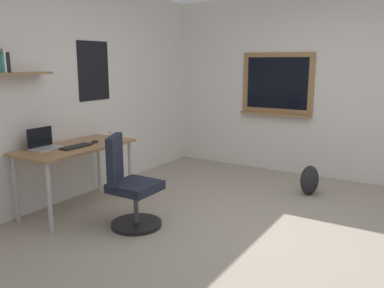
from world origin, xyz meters
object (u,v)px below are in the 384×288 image
backpack (309,180)px  computer_mouse (95,142)px  keyboard (76,147)px  coffee_mug (112,134)px  laptop (44,144)px  desk (76,152)px  office_chair (129,188)px

backpack → computer_mouse: bearing=129.9°
keyboard → computer_mouse: computer_mouse is taller
computer_mouse → coffee_mug: bearing=8.1°
laptop → desk: bearing=-27.1°
backpack → coffee_mug: bearing=122.9°
coffee_mug → keyboard: bearing=-175.5°
desk → office_chair: 0.87m
office_chair → desk: bearing=85.2°
coffee_mug → computer_mouse: bearing=-171.9°
office_chair → computer_mouse: 0.87m
computer_mouse → backpack: 2.72m
computer_mouse → laptop: bearing=155.4°
computer_mouse → backpack: bearing=-50.1°
computer_mouse → coffee_mug: coffee_mug is taller
desk → coffee_mug: coffee_mug is taller
desk → backpack: bearing=-47.9°
office_chair → coffee_mug: size_ratio=10.33×
laptop → backpack: 3.23m
office_chair → computer_mouse: (0.28, 0.75, 0.35)m
keyboard → computer_mouse: 0.28m
office_chair → computer_mouse: office_chair is taller
desk → laptop: laptop is taller
keyboard → coffee_mug: bearing=4.5°
office_chair → coffee_mug: office_chair is taller
keyboard → backpack: (1.98, -2.04, -0.57)m
computer_mouse → backpack: computer_mouse is taller
desk → laptop: (-0.30, 0.15, 0.13)m
coffee_mug → backpack: bearing=-57.1°
laptop → backpack: laptop is taller
coffee_mug → laptop: bearing=167.9°
desk → coffee_mug: 0.58m
desk → laptop: bearing=152.9°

